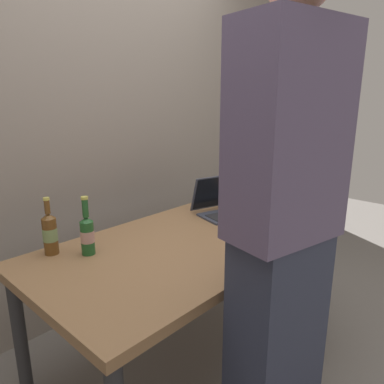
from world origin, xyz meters
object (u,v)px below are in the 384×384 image
object	(u,v)px
beer_bottle_dark	(50,233)
person_figure	(282,232)
beer_bottle_amber	(87,234)
laptop	(221,205)

from	to	relation	value
beer_bottle_dark	person_figure	xyz separation A→B (m)	(0.37, -0.98, 0.16)
beer_bottle_dark	person_figure	bearing A→B (deg)	-69.41
beer_bottle_amber	person_figure	size ratio (longest dim) A/B	0.15
beer_bottle_amber	person_figure	xyz separation A→B (m)	(0.25, -0.85, 0.16)
beer_bottle_dark	laptop	bearing A→B (deg)	-11.79
person_figure	beer_bottle_amber	bearing A→B (deg)	106.52
person_figure	laptop	bearing A→B (deg)	50.21
laptop	person_figure	distance (m)	1.03
beer_bottle_amber	beer_bottle_dark	size ratio (longest dim) A/B	1.02
laptop	person_figure	size ratio (longest dim) A/B	0.20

